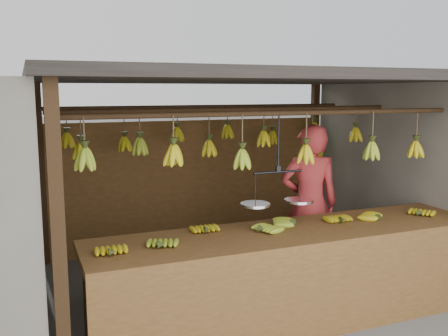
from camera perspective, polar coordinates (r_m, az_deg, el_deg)
name	(u,v)px	position (r m, az deg, el deg)	size (l,w,h in m)	color
ground	(234,281)	(5.97, 1.11, -12.84)	(80.00, 80.00, 0.00)	#5B5B57
stall	(223,111)	(5.86, -0.11, 6.54)	(4.30, 3.30, 2.40)	black
counter	(300,252)	(4.75, 8.66, -9.51)	(3.95, 0.90, 0.96)	brown
hanging_bananas	(234,143)	(5.58, 1.13, 2.86)	(3.60, 2.25, 0.39)	#92A523
balance_scale	(278,198)	(4.77, 6.14, -3.42)	(0.74, 0.28, 0.86)	black
vendor	(309,204)	(5.84, 9.73, -4.04)	(0.67, 0.44, 1.84)	#BF3333
bag_bundles	(315,172)	(7.76, 10.40, -0.40)	(0.08, 0.26, 1.28)	#199926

